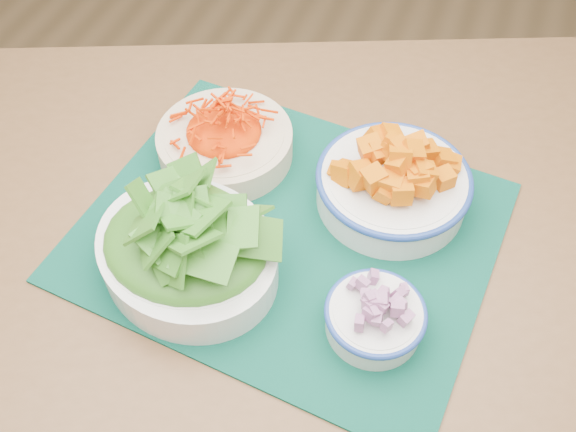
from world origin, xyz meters
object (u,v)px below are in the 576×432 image
Objects in this scene: table at (279,274)px; placemat at (288,231)px; squash_bowl at (394,177)px; onion_bowl at (375,315)px; lettuce_bowl at (186,244)px; carrot_bowl at (225,137)px.

placemat is at bearing 30.96° from table.
onion_bowl is at bearing -81.83° from squash_bowl.
squash_bowl is 0.29m from lettuce_bowl.
table is 0.22m from squash_bowl.
squash_bowl is 1.71× the size of onion_bowl.
table is at bearing 66.07° from lettuce_bowl.
squash_bowl reaches higher than placemat.
onion_bowl reaches higher than table.
lettuce_bowl is 2.24× the size of onion_bowl.
placemat is at bearing 144.35° from onion_bowl.
carrot_bowl is 0.35m from onion_bowl.
placemat is (0.01, 0.01, 0.09)m from table.
squash_bowl is at bearing -1.04° from carrot_bowl.
lettuce_bowl is (-0.10, -0.10, 0.05)m from placemat.
table is 0.22m from onion_bowl.
squash_bowl reaches higher than table.
lettuce_bowl reaches higher than placemat.
lettuce_bowl is at bearing -137.52° from squash_bowl.
carrot_bowl is (-0.13, 0.10, 0.04)m from placemat.
lettuce_bowl reaches higher than table.
lettuce_bowl reaches higher than squash_bowl.
onion_bowl is (0.24, -0.00, -0.02)m from lettuce_bowl.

